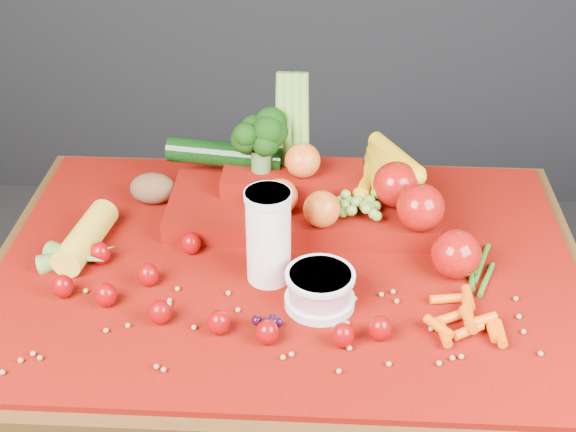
# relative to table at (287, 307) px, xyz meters

# --- Properties ---
(table) EXTENTS (1.10, 0.80, 0.75)m
(table) POSITION_rel_table_xyz_m (0.00, 0.00, 0.00)
(table) COLOR #3A250D
(table) RESTS_ON ground
(red_cloth) EXTENTS (1.05, 0.75, 0.01)m
(red_cloth) POSITION_rel_table_xyz_m (0.00, 0.00, 0.10)
(red_cloth) COLOR #730903
(red_cloth) RESTS_ON table
(milk_glass) EXTENTS (0.08, 0.08, 0.18)m
(milk_glass) POSITION_rel_table_xyz_m (-0.03, -0.05, 0.20)
(milk_glass) COLOR silver
(milk_glass) RESTS_ON red_cloth
(yogurt_bowl) EXTENTS (0.12, 0.12, 0.07)m
(yogurt_bowl) POSITION_rel_table_xyz_m (0.06, -0.12, 0.14)
(yogurt_bowl) COLOR silver
(yogurt_bowl) RESTS_ON red_cloth
(strawberry_scatter) EXTENTS (0.58, 0.28, 0.05)m
(strawberry_scatter) POSITION_rel_table_xyz_m (-0.15, -0.14, 0.13)
(strawberry_scatter) COLOR #970700
(strawberry_scatter) RESTS_ON red_cloth
(dark_grape_cluster) EXTENTS (0.06, 0.05, 0.03)m
(dark_grape_cluster) POSITION_rel_table_xyz_m (-0.02, -0.19, 0.12)
(dark_grape_cluster) COLOR black
(dark_grape_cluster) RESTS_ON red_cloth
(soybean_scatter) EXTENTS (0.84, 0.24, 0.01)m
(soybean_scatter) POSITION_rel_table_xyz_m (0.00, -0.20, 0.11)
(soybean_scatter) COLOR olive
(soybean_scatter) RESTS_ON red_cloth
(corn_ear) EXTENTS (0.20, 0.25, 0.06)m
(corn_ear) POSITION_rel_table_xyz_m (-0.38, -0.01, 0.13)
(corn_ear) COLOR yellow
(corn_ear) RESTS_ON red_cloth
(potato) EXTENTS (0.09, 0.07, 0.06)m
(potato) POSITION_rel_table_xyz_m (-0.29, 0.20, 0.14)
(potato) COLOR brown
(potato) RESTS_ON red_cloth
(baby_carrot_pile) EXTENTS (0.18, 0.17, 0.03)m
(baby_carrot_pile) POSITION_rel_table_xyz_m (0.30, -0.15, 0.12)
(baby_carrot_pile) COLOR #E25107
(baby_carrot_pile) RESTS_ON red_cloth
(green_bean_pile) EXTENTS (0.14, 0.12, 0.01)m
(green_bean_pile) POSITION_rel_table_xyz_m (0.34, -0.01, 0.11)
(green_bean_pile) COLOR #295F15
(green_bean_pile) RESTS_ON red_cloth
(produce_mound) EXTENTS (0.61, 0.37, 0.27)m
(produce_mound) POSITION_rel_table_xyz_m (0.06, 0.15, 0.17)
(produce_mound) COLOR #730903
(produce_mound) RESTS_ON red_cloth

